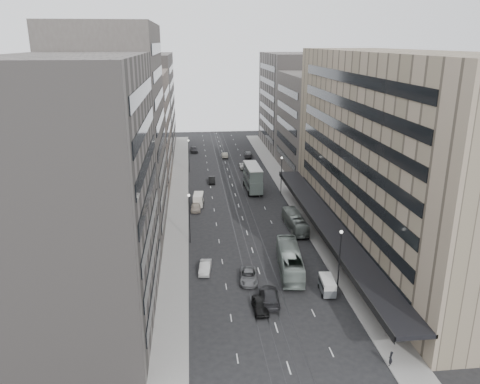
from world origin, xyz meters
name	(u,v)px	position (x,y,z in m)	size (l,w,h in m)	color
ground	(260,274)	(0.00, 0.00, 0.00)	(220.00, 220.00, 0.00)	black
sidewalk_right	(289,190)	(12.00, 37.50, 0.07)	(4.00, 125.00, 0.15)	gray
sidewalk_left	(179,194)	(-12.00, 37.50, 0.07)	(4.00, 125.00, 0.15)	gray
department_store	(393,154)	(21.45, 8.00, 14.95)	(19.20, 60.00, 30.00)	gray
building_right_mid	(317,124)	(21.50, 52.00, 12.00)	(15.00, 28.00, 24.00)	#48423E
building_right_far	(291,101)	(21.50, 82.00, 14.00)	(15.00, 32.00, 28.00)	slate
building_left_a	(79,196)	(-21.50, -8.00, 15.00)	(15.00, 28.00, 30.00)	slate
building_left_b	(114,133)	(-21.50, 19.00, 17.00)	(15.00, 26.00, 34.00)	#48423E
building_left_c	(134,130)	(-21.50, 46.00, 12.50)	(15.00, 28.00, 25.00)	#77695D
building_left_d	(146,104)	(-21.50, 79.00, 14.00)	(15.00, 38.00, 28.00)	slate
lamp_right_near	(340,253)	(9.70, -5.00, 5.20)	(0.44, 0.44, 8.32)	#262628
lamp_right_far	(281,171)	(9.70, 35.00, 5.20)	(0.44, 0.44, 8.32)	#262628
lamp_left_near	(189,213)	(-9.70, 12.00, 5.20)	(0.44, 0.44, 8.32)	#262628
lamp_left_far	(189,152)	(-9.70, 55.00, 5.20)	(0.44, 0.44, 8.32)	#262628
bus_near	(290,260)	(4.33, 0.37, 1.72)	(2.89, 12.35, 3.44)	gray
bus_far	(295,222)	(8.50, 15.71, 1.41)	(2.37, 10.13, 2.82)	gray
double_decker	(253,177)	(4.09, 38.55, 3.02)	(3.36, 10.31, 5.60)	slate
vw_microbus	(327,285)	(7.95, -6.03, 1.17)	(2.03, 4.01, 2.10)	#505357
panel_van	(198,199)	(-7.99, 29.48, 1.42)	(2.32, 4.23, 2.57)	beige
sedan_0	(260,305)	(-1.34, -9.32, 0.74)	(1.74, 4.33, 1.48)	black
sedan_1	(205,267)	(-7.63, 1.48, 0.72)	(1.52, 4.36, 1.44)	beige
sedan_2	(249,276)	(-1.83, -1.84, 0.71)	(2.36, 5.11, 1.42)	slate
sedan_3	(269,296)	(0.12, -7.45, 0.85)	(2.38, 5.86, 1.70)	#262628
sedan_4	(196,207)	(-8.50, 27.11, 0.80)	(1.89, 4.69, 1.60)	#B0A292
sedan_5	(212,180)	(-4.56, 45.33, 0.71)	(1.50, 4.31, 1.42)	black
sedan_6	(244,166)	(4.42, 57.42, 0.75)	(2.48, 5.38, 1.49)	white
sedan_7	(248,154)	(6.91, 69.84, 0.79)	(2.21, 5.45, 1.58)	#525254
sedan_8	(194,149)	(-8.25, 77.38, 0.85)	(2.01, 5.00, 1.70)	#29292C
sedan_9	(225,155)	(0.27, 69.86, 0.72)	(1.52, 4.36, 1.44)	beige
pedestrian	(391,358)	(10.20, -20.85, 0.95)	(0.59, 0.39, 1.61)	black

